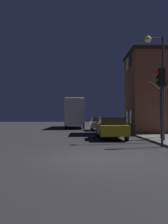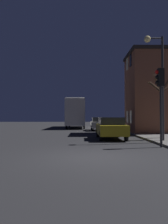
# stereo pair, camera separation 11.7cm
# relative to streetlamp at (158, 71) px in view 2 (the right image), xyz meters

# --- Properties ---
(ground_plane) EXTENTS (120.00, 120.00, 0.00)m
(ground_plane) POSITION_rel_streetlamp_xyz_m (-4.06, -4.61, -4.28)
(ground_plane) COLOR black
(brick_building) EXTENTS (4.34, 4.55, 7.37)m
(brick_building) POSITION_rel_streetlamp_xyz_m (1.91, 7.21, -0.46)
(brick_building) COLOR brown
(brick_building) RESTS_ON sidewalk
(streetlamp) EXTENTS (1.17, 0.39, 6.25)m
(streetlamp) POSITION_rel_streetlamp_xyz_m (0.00, 0.00, 0.00)
(streetlamp) COLOR #28282B
(streetlamp) RESTS_ON sidewalk
(traffic_light) EXTENTS (0.43, 0.24, 3.95)m
(traffic_light) POSITION_rel_streetlamp_xyz_m (-0.59, -2.04, -1.43)
(traffic_light) COLOR #28282B
(traffic_light) RESTS_ON ground
(bare_tree) EXTENTS (2.34, 1.56, 4.61)m
(bare_tree) POSITION_rel_streetlamp_xyz_m (0.88, 1.58, -1.88)
(bare_tree) COLOR #473323
(bare_tree) RESTS_ON sidewalk
(bus) EXTENTS (2.43, 10.29, 3.86)m
(bus) POSITION_rel_streetlamp_xyz_m (-5.36, 17.87, -2.00)
(bus) COLOR beige
(bus) RESTS_ON ground
(car_near_lane) EXTENTS (1.77, 4.24, 1.49)m
(car_near_lane) POSITION_rel_streetlamp_xyz_m (-2.53, 2.14, -3.49)
(car_near_lane) COLOR olive
(car_near_lane) RESTS_ON ground
(car_mid_lane) EXTENTS (1.85, 4.10, 1.48)m
(car_mid_lane) POSITION_rel_streetlamp_xyz_m (-2.54, 11.64, -3.50)
(car_mid_lane) COLOR beige
(car_mid_lane) RESTS_ON ground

